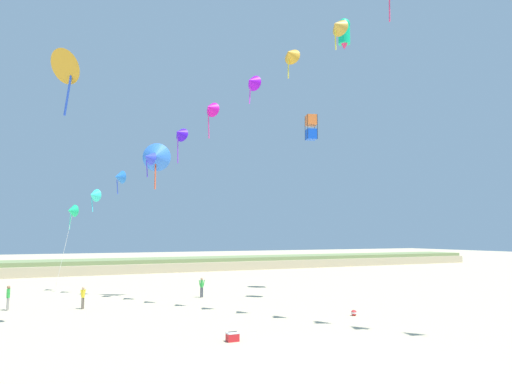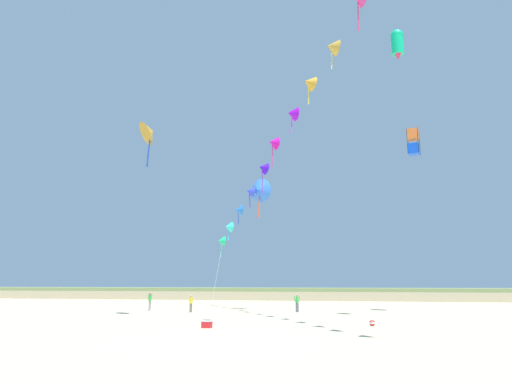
{
  "view_description": "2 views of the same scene",
  "coord_description": "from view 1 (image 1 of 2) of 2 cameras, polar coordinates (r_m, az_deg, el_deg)",
  "views": [
    {
      "loc": [
        -10.31,
        -15.12,
        4.99
      ],
      "look_at": [
        1.86,
        10.69,
        7.7
      ],
      "focal_mm": 32.0,
      "sensor_mm": 36.0,
      "label": 1
    },
    {
      "loc": [
        6.34,
        -20.98,
        2.6
      ],
      "look_at": [
        0.01,
        10.17,
        8.9
      ],
      "focal_mm": 32.0,
      "sensor_mm": 36.0,
      "label": 2
    }
  ],
  "objects": [
    {
      "name": "ground_plane",
      "position": [
        18.97,
        9.33,
        -20.6
      ],
      "size": [
        240.0,
        240.0,
        0.0
      ],
      "primitive_type": "plane",
      "color": "beige"
    },
    {
      "name": "dune_ridge",
      "position": [
        65.4,
        -16.31,
        -8.82
      ],
      "size": [
        120.0,
        8.51,
        1.76
      ],
      "color": "#BFAE8B",
      "rests_on": "ground"
    },
    {
      "name": "person_near_left",
      "position": [
        37.8,
        -6.8,
        -11.58
      ],
      "size": [
        0.56,
        0.22,
        1.59
      ],
      "color": "#474C56",
      "rests_on": "ground"
    },
    {
      "name": "person_near_right",
      "position": [
        35.34,
        -28.57,
        -11.35
      ],
      "size": [
        0.22,
        0.57,
        1.64
      ],
      "color": "gray",
      "rests_on": "ground"
    },
    {
      "name": "person_mid_center",
      "position": [
        33.9,
        -20.81,
        -12.07
      ],
      "size": [
        0.41,
        0.44,
        1.5
      ],
      "color": "#726656",
      "rests_on": "ground"
    },
    {
      "name": "kite_banner_string",
      "position": [
        32.17,
        -0.76,
        13.38
      ],
      "size": [
        22.12,
        34.77,
        24.33
      ],
      "color": "#1ED386"
    },
    {
      "name": "large_kite_low_lead",
      "position": [
        38.28,
        -12.43,
        4.32
      ],
      "size": [
        2.49,
        1.79,
        3.87
      ],
      "color": "#387DF1"
    },
    {
      "name": "large_kite_mid_trail",
      "position": [
        38.57,
        10.96,
        18.95
      ],
      "size": [
        1.33,
        1.33,
        2.48
      ],
      "color": "#0EC581"
    },
    {
      "name": "large_kite_high_solo",
      "position": [
        28.81,
        -22.31,
        14.41
      ],
      "size": [
        2.5,
        2.57,
        3.95
      ],
      "color": "gold"
    },
    {
      "name": "large_kite_outer_drift",
      "position": [
        43.9,
        6.91,
        8.02
      ],
      "size": [
        1.2,
        1.2,
        2.36
      ],
      "color": "blue"
    },
    {
      "name": "beach_cooler",
      "position": [
        22.6,
        -2.95,
        -17.62
      ],
      "size": [
        0.58,
        0.41,
        0.46
      ],
      "color": "red",
      "rests_on": "ground"
    },
    {
      "name": "beach_ball",
      "position": [
        29.98,
        12.14,
        -14.54
      ],
      "size": [
        0.36,
        0.36,
        0.36
      ],
      "color": "red",
      "rests_on": "ground"
    }
  ]
}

